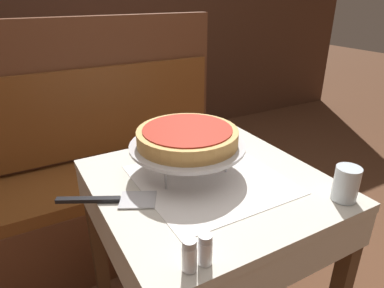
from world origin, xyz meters
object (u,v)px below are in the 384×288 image
deep_dish_pizza (187,136)px  condiment_caddy (110,70)px  dining_table_rear (121,89)px  salt_shaker (189,255)px  pizza_server (111,200)px  booth_bench (98,190)px  pizza_pan_stand (187,147)px  pepper_shaker (205,249)px  dining_table_front (209,206)px  water_glass_near (346,184)px

deep_dish_pizza → condiment_caddy: size_ratio=1.90×
dining_table_rear → salt_shaker: salt_shaker is taller
dining_table_rear → pizza_server: pizza_server is taller
booth_bench → pizza_pan_stand: (0.16, -0.68, 0.49)m
pepper_shaker → salt_shaker: bearing=180.0°
dining_table_front → booth_bench: booth_bench is taller
dining_table_front → dining_table_rear: bearing=82.1°
pizza_pan_stand → pizza_server: size_ratio=1.35×
salt_shaker → pepper_shaker: salt_shaker is taller
deep_dish_pizza → salt_shaker: deep_dish_pizza is taller
salt_shaker → booth_bench: bearing=87.5°
dining_table_rear → booth_bench: booth_bench is taller
dining_table_front → pizza_server: bearing=173.9°
dining_table_rear → booth_bench: bearing=-117.4°
water_glass_near → condiment_caddy: (-0.14, 1.81, -0.00)m
dining_table_front → pepper_shaker: pepper_shaker is taller
pepper_shaker → pizza_server: bearing=107.9°
dining_table_rear → pizza_server: bearing=-109.2°
salt_shaker → pepper_shaker: size_ratio=1.04×
pizza_pan_stand → dining_table_front: bearing=-64.9°
booth_bench → pepper_shaker: 1.16m
pizza_server → condiment_caddy: size_ratio=1.62×
dining_table_front → condiment_caddy: (0.14, 1.52, 0.15)m
pizza_server → pepper_shaker: size_ratio=3.64×
booth_bench → salt_shaker: size_ratio=18.63×
booth_bench → pepper_shaker: bearing=-90.4°
booth_bench → dining_table_rear: bearing=62.6°
pizza_pan_stand → condiment_caddy: size_ratio=2.20×
dining_table_rear → pepper_shaker: size_ratio=9.81×
deep_dish_pizza → pizza_server: bearing=-170.4°
water_glass_near → salt_shaker: (-0.52, -0.02, -0.01)m
pizza_pan_stand → pizza_server: 0.30m
pizza_server → water_glass_near: 0.68m
deep_dish_pizza → salt_shaker: (-0.21, -0.39, -0.09)m
water_glass_near → salt_shaker: size_ratio=1.29×
pizza_server → salt_shaker: salt_shaker is taller
deep_dish_pizza → pizza_server: 0.31m
pizza_server → condiment_caddy: bearing=72.9°
deep_dish_pizza → condiment_caddy: condiment_caddy is taller
deep_dish_pizza → water_glass_near: (0.32, -0.37, -0.08)m
salt_shaker → pepper_shaker: 0.04m
pizza_server → water_glass_near: (0.59, -0.32, 0.05)m
water_glass_near → booth_bench: bearing=114.4°
deep_dish_pizza → salt_shaker: bearing=-118.1°
dining_table_rear → salt_shaker: 1.93m
pizza_pan_stand → pizza_server: bearing=-170.4°
dining_table_rear → dining_table_front: bearing=-97.9°
dining_table_rear → condiment_caddy: (-0.08, -0.04, 0.15)m
dining_table_rear → pizza_server: (-0.53, -1.53, 0.10)m
dining_table_rear → pizza_pan_stand: bearing=-99.7°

